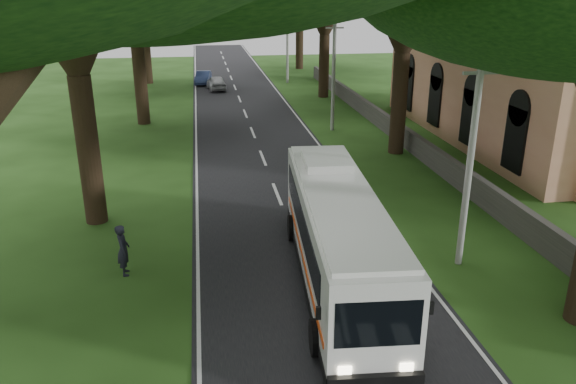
{
  "coord_description": "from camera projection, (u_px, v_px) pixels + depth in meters",
  "views": [
    {
      "loc": [
        -3.39,
        -10.93,
        9.45
      ],
      "look_at": [
        -0.35,
        8.39,
        2.2
      ],
      "focal_mm": 35.0,
      "sensor_mm": 36.0,
      "label": 1
    }
  ],
  "objects": [
    {
      "name": "pole_near",
      "position": [
        471.0,
        152.0,
        18.81
      ],
      "size": [
        1.6,
        0.24,
        8.0
      ],
      "color": "gray",
      "rests_on": "ground"
    },
    {
      "name": "pole_far",
      "position": [
        287.0,
        41.0,
        55.85
      ],
      "size": [
        1.6,
        0.24,
        8.0
      ],
      "color": "gray",
      "rests_on": "ground"
    },
    {
      "name": "church",
      "position": [
        545.0,
        62.0,
        34.75
      ],
      "size": [
        14.0,
        24.0,
        11.6
      ],
      "color": "tan",
      "rests_on": "ground"
    },
    {
      "name": "distant_car_a",
      "position": [
        216.0,
        83.0,
        53.16
      ],
      "size": [
        1.92,
        4.04,
        1.34
      ],
      "primitive_type": "imported",
      "rotation": [
        0.0,
        0.0,
        3.23
      ],
      "color": "#A4A5A8",
      "rests_on": "road"
    },
    {
      "name": "coach_bus",
      "position": [
        338.0,
        234.0,
        18.31
      ],
      "size": [
        3.27,
        11.39,
        3.31
      ],
      "rotation": [
        0.0,
        0.0,
        -0.07
      ],
      "color": "white",
      "rests_on": "ground"
    },
    {
      "name": "distant_car_b",
      "position": [
        203.0,
        78.0,
        56.3
      ],
      "size": [
        1.81,
        3.96,
        1.26
      ],
      "primitive_type": "imported",
      "rotation": [
        0.0,
        0.0,
        -0.13
      ],
      "color": "navy",
      "rests_on": "road"
    },
    {
      "name": "pole_mid",
      "position": [
        334.0,
        69.0,
        37.33
      ],
      "size": [
        1.6,
        0.24,
        8.0
      ],
      "color": "gray",
      "rests_on": "ground"
    },
    {
      "name": "pedestrian",
      "position": [
        123.0,
        250.0,
        19.19
      ],
      "size": [
        0.54,
        0.73,
        1.84
      ],
      "primitive_type": "imported",
      "rotation": [
        0.0,
        0.0,
        1.72
      ],
      "color": "black",
      "rests_on": "ground"
    },
    {
      "name": "road",
      "position": [
        254.0,
        137.0,
        37.05
      ],
      "size": [
        8.0,
        120.0,
        0.04
      ],
      "primitive_type": "cube",
      "color": "black",
      "rests_on": "ground"
    },
    {
      "name": "property_wall",
      "position": [
        391.0,
        126.0,
        37.23
      ],
      "size": [
        0.35,
        50.0,
        1.2
      ],
      "primitive_type": "cube",
      "color": "#383533",
      "rests_on": "ground"
    }
  ]
}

